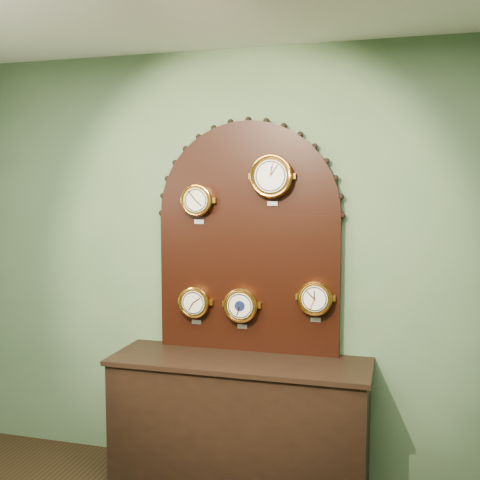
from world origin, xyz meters
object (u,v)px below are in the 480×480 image
(tide_clock, at_px, (315,298))
(arabic_clock, at_px, (271,176))
(display_board, at_px, (248,230))
(barometer, at_px, (241,305))
(shop_counter, at_px, (239,425))
(hygrometer, at_px, (195,302))
(roman_clock, at_px, (197,200))

(tide_clock, bearing_deg, arabic_clock, -179.73)
(display_board, bearing_deg, barometer, -113.79)
(shop_counter, bearing_deg, hygrometer, 156.19)
(display_board, xyz_separation_m, arabic_clock, (0.17, -0.07, 0.35))
(barometer, height_order, tide_clock, tide_clock)
(barometer, bearing_deg, arabic_clock, -0.29)
(display_board, xyz_separation_m, hygrometer, (-0.35, -0.07, -0.48))
(display_board, distance_m, arabic_clock, 0.39)
(shop_counter, bearing_deg, arabic_clock, 42.13)
(roman_clock, xyz_separation_m, arabic_clock, (0.49, -0.00, 0.15))
(roman_clock, bearing_deg, shop_counter, -25.32)
(shop_counter, distance_m, barometer, 0.76)
(display_board, relative_size, arabic_clock, 4.72)
(shop_counter, xyz_separation_m, arabic_clock, (0.17, 0.15, 1.57))
(roman_clock, xyz_separation_m, hygrometer, (-0.02, -0.00, -0.67))
(shop_counter, relative_size, arabic_clock, 4.93)
(arabic_clock, bearing_deg, tide_clock, 0.27)
(arabic_clock, bearing_deg, roman_clock, 179.82)
(shop_counter, relative_size, hygrometer, 6.10)
(roman_clock, relative_size, tide_clock, 0.96)
(display_board, bearing_deg, tide_clock, -8.37)
(arabic_clock, xyz_separation_m, hygrometer, (-0.52, 0.00, -0.83))
(display_board, height_order, barometer, display_board)
(hygrometer, xyz_separation_m, tide_clock, (0.80, -0.00, 0.07))
(roman_clock, bearing_deg, barometer, -0.11)
(shop_counter, distance_m, hygrometer, 0.84)
(hygrometer, height_order, tide_clock, tide_clock)
(arabic_clock, bearing_deg, barometer, 179.71)
(tide_clock, bearing_deg, display_board, 171.63)
(display_board, xyz_separation_m, tide_clock, (0.45, -0.07, -0.41))
(shop_counter, relative_size, display_board, 1.05)
(barometer, xyz_separation_m, tide_clock, (0.48, 0.00, 0.07))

